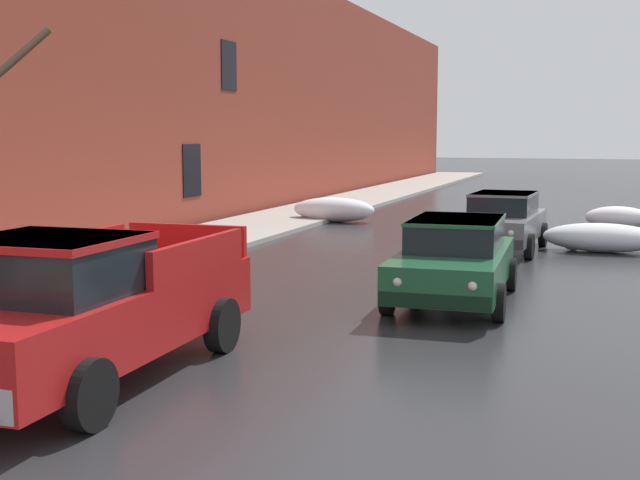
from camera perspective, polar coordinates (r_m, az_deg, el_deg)
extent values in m
cube|color=#A8A399|center=(21.61, -8.60, -0.06)|extent=(3.24, 80.00, 0.13)
cube|color=brown|center=(22.58, -13.67, 11.55)|extent=(0.60, 80.00, 9.11)
cube|color=black|center=(25.05, -9.02, 4.84)|extent=(0.08, 1.10, 1.60)
cube|color=black|center=(27.48, -6.45, 12.07)|extent=(0.08, 1.10, 1.60)
ellipsoid|color=white|center=(20.95, 19.18, 0.16)|extent=(2.81, 1.19, 0.70)
ellipsoid|color=white|center=(21.01, 17.35, -0.02)|extent=(0.60, 0.50, 0.50)
ellipsoid|color=white|center=(26.61, 0.97, 2.14)|extent=(2.76, 1.13, 0.80)
ellipsoid|color=white|center=(26.67, 1.42, 1.96)|extent=(0.75, 0.63, 0.63)
ellipsoid|color=white|center=(26.67, 0.52, 2.11)|extent=(0.91, 0.76, 0.76)
ellipsoid|color=white|center=(26.22, 20.19, 1.48)|extent=(1.91, 1.02, 0.69)
ellipsoid|color=white|center=(26.05, 19.52, 1.30)|extent=(0.63, 0.53, 0.53)
cylinder|color=#423323|center=(13.33, -20.58, 11.81)|extent=(0.39, 1.32, 1.05)
cube|color=red|center=(9.91, -15.84, -5.14)|extent=(2.07, 5.08, 0.76)
cube|color=black|center=(9.22, -18.43, -1.74)|extent=(1.75, 1.65, 0.64)
cube|color=red|center=(9.18, -18.50, -0.01)|extent=(1.79, 1.71, 0.08)
cube|color=red|center=(10.20, -8.50, -1.16)|extent=(0.16, 2.42, 0.44)
cube|color=red|center=(11.14, -16.99, -0.68)|extent=(0.16, 2.42, 0.44)
cube|color=red|center=(11.90, -9.33, 0.05)|extent=(1.84, 0.15, 0.44)
cylinder|color=black|center=(8.26, -15.87, -10.38)|extent=(0.24, 0.73, 0.72)
cylinder|color=black|center=(10.80, -6.87, -5.95)|extent=(0.24, 0.73, 0.72)
cylinder|color=black|center=(11.75, -15.68, -5.07)|extent=(0.24, 0.73, 0.72)
cube|color=#1E5633|center=(14.04, 9.39, -1.89)|extent=(1.88, 4.31, 0.60)
cube|color=black|center=(14.17, 9.55, 0.48)|extent=(1.56, 2.27, 0.52)
cube|color=#1E5633|center=(14.14, 9.57, 1.41)|extent=(1.59, 2.31, 0.06)
cube|color=black|center=(12.06, 8.04, -4.26)|extent=(1.67, 0.19, 0.22)
cube|color=black|center=(16.10, 10.37, -1.37)|extent=(1.67, 0.19, 0.22)
cylinder|color=black|center=(12.72, 12.45, -4.31)|extent=(0.21, 0.61, 0.60)
cylinder|color=black|center=(12.96, 4.76, -3.93)|extent=(0.21, 0.61, 0.60)
cylinder|color=black|center=(15.30, 13.25, -2.36)|extent=(0.21, 0.61, 0.60)
cylinder|color=black|center=(15.50, 6.84, -2.09)|extent=(0.21, 0.61, 0.60)
sphere|color=silver|center=(11.91, 10.66, -3.19)|extent=(0.14, 0.14, 0.14)
sphere|color=silver|center=(12.07, 5.45, -2.95)|extent=(0.14, 0.14, 0.14)
cube|color=slate|center=(20.48, 12.64, 0.94)|extent=(1.83, 4.03, 0.60)
cube|color=black|center=(20.62, 12.77, 2.54)|extent=(1.51, 2.12, 0.52)
cube|color=slate|center=(20.60, 12.79, 3.18)|extent=(1.55, 2.17, 0.06)
cube|color=#303032|center=(18.61, 11.62, -0.23)|extent=(1.62, 0.19, 0.22)
cube|color=#303032|center=(22.39, 13.46, 0.99)|extent=(1.62, 0.19, 0.22)
cylinder|color=black|center=(19.18, 14.48, -0.45)|extent=(0.21, 0.61, 0.60)
cylinder|color=black|center=(19.48, 9.55, -0.20)|extent=(0.21, 0.61, 0.60)
cylinder|color=black|center=(21.60, 15.37, 0.38)|extent=(0.21, 0.61, 0.60)
cylinder|color=black|center=(21.86, 10.97, 0.59)|extent=(0.21, 0.61, 0.60)
sphere|color=silver|center=(18.46, 13.25, 0.48)|extent=(0.14, 0.14, 0.14)
sphere|color=silver|center=(18.66, 10.00, 0.64)|extent=(0.14, 0.14, 0.14)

